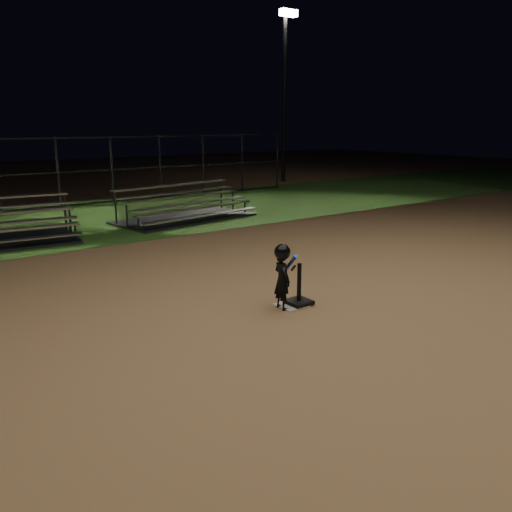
% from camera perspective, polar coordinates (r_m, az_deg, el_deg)
% --- Properties ---
extents(ground, '(80.00, 80.00, 0.00)m').
position_cam_1_polar(ground, '(8.62, 3.94, -5.52)').
color(ground, '#9C7247').
rests_on(ground, ground).
extents(grass_strip, '(60.00, 8.00, 0.01)m').
position_cam_1_polar(grass_strip, '(17.26, -17.96, 3.92)').
color(grass_strip, '#2E591C').
rests_on(grass_strip, ground).
extents(home_plate, '(0.45, 0.45, 0.02)m').
position_cam_1_polar(home_plate, '(8.62, 3.94, -5.45)').
color(home_plate, beige).
rests_on(home_plate, ground).
extents(batting_tee, '(0.38, 0.38, 0.70)m').
position_cam_1_polar(batting_tee, '(8.63, 4.76, -4.50)').
color(batting_tee, black).
rests_on(batting_tee, home_plate).
extents(child_batter, '(0.39, 0.60, 1.09)m').
position_cam_1_polar(child_batter, '(8.31, 2.92, -2.09)').
color(child_batter, black).
rests_on(child_batter, ground).
extents(bleacher_right, '(4.59, 2.75, 1.06)m').
position_cam_1_polar(bleacher_right, '(16.44, -7.80, 4.74)').
color(bleacher_right, '#B5B6BA').
rests_on(bleacher_right, ground).
extents(backstop_fence, '(20.08, 0.08, 2.50)m').
position_cam_1_polar(backstop_fence, '(19.96, -21.03, 8.60)').
color(backstop_fence, '#38383D').
rests_on(backstop_fence, ground).
extents(light_pole_right, '(0.90, 0.53, 8.30)m').
position_cam_1_polar(light_pole_right, '(27.35, 3.23, 18.58)').
color(light_pole_right, '#2D2D30').
rests_on(light_pole_right, ground).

